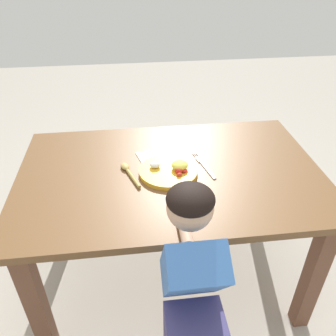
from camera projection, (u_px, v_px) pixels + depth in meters
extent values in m
plane|color=#ACA598|center=(170.00, 274.00, 1.99)|extent=(8.00, 8.00, 0.00)
cube|color=brown|center=(170.00, 174.00, 1.59)|extent=(1.39, 0.89, 0.03)
cube|color=brown|center=(36.00, 305.00, 1.44)|extent=(0.07, 0.07, 0.69)
cube|color=brown|center=(313.00, 276.00, 1.56)|extent=(0.07, 0.07, 0.69)
cube|color=brown|center=(60.00, 197.00, 2.03)|extent=(0.07, 0.07, 0.69)
cube|color=brown|center=(259.00, 182.00, 2.15)|extent=(0.07, 0.07, 0.69)
cylinder|color=gold|center=(168.00, 171.00, 1.56)|extent=(0.27, 0.27, 0.02)
ellipsoid|color=#E8D84D|center=(180.00, 165.00, 1.55)|extent=(0.08, 0.07, 0.04)
ellipsoid|color=red|center=(179.00, 174.00, 1.51)|extent=(0.03, 0.02, 0.02)
ellipsoid|color=red|center=(179.00, 171.00, 1.53)|extent=(0.04, 0.04, 0.02)
ellipsoid|color=red|center=(184.00, 170.00, 1.54)|extent=(0.03, 0.04, 0.02)
ellipsoid|color=white|center=(155.00, 165.00, 1.57)|extent=(0.05, 0.04, 0.03)
cube|color=silver|center=(208.00, 170.00, 1.58)|extent=(0.05, 0.15, 0.01)
cube|color=silver|center=(199.00, 160.00, 1.66)|extent=(0.03, 0.05, 0.01)
cylinder|color=silver|center=(197.00, 155.00, 1.69)|extent=(0.01, 0.04, 0.00)
cylinder|color=silver|center=(196.00, 155.00, 1.69)|extent=(0.01, 0.04, 0.00)
cylinder|color=silver|center=(194.00, 155.00, 1.69)|extent=(0.01, 0.04, 0.00)
cylinder|color=tan|center=(133.00, 178.00, 1.52)|extent=(0.06, 0.14, 0.02)
ellipsoid|color=tan|center=(125.00, 166.00, 1.60)|extent=(0.05, 0.07, 0.02)
cube|color=#3F72BF|center=(191.00, 271.00, 1.12)|extent=(0.19, 0.28, 0.33)
sphere|color=#D8A884|center=(189.00, 208.00, 1.08)|extent=(0.15, 0.15, 0.15)
ellipsoid|color=black|center=(189.00, 199.00, 1.06)|extent=(0.15, 0.15, 0.08)
cylinder|color=#D8A884|center=(182.00, 223.00, 1.26)|extent=(0.04, 0.22, 0.04)
cube|color=white|center=(151.00, 158.00, 1.67)|extent=(0.14, 0.17, 0.00)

